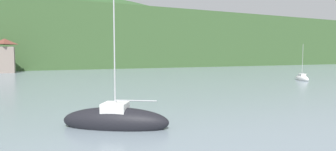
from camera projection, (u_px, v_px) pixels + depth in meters
The scene contains 3 objects.
shore_building_central at pixel (5, 56), 62.33m from camera, with size 3.77×4.36×7.45m.
sailboat_mid_8 at pixel (115, 120), 15.51m from camera, with size 5.91×4.62×7.31m.
sailboat_far_10 at pixel (302, 78), 43.97m from camera, with size 3.05×4.18×5.86m.
Camera 1 is at (-9.89, 19.23, 3.97)m, focal length 30.53 mm.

